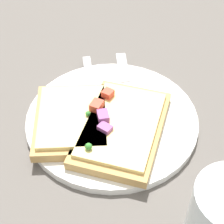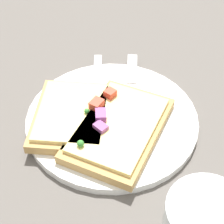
# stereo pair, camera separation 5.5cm
# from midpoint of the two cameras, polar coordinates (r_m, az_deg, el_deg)

# --- Properties ---
(ground_plane) EXTENTS (4.00, 4.00, 0.00)m
(ground_plane) POSITION_cam_midpoint_polar(r_m,az_deg,el_deg) (0.56, 2.78, -1.72)
(ground_plane) COLOR #56514C
(plate) EXTENTS (0.25, 0.25, 0.01)m
(plate) POSITION_cam_midpoint_polar(r_m,az_deg,el_deg) (0.56, 2.80, -1.30)
(plate) COLOR white
(plate) RESTS_ON ground
(fork) EXTENTS (0.22, 0.10, 0.01)m
(fork) POSITION_cam_midpoint_polar(r_m,az_deg,el_deg) (0.56, 0.25, 0.85)
(fork) COLOR silver
(fork) RESTS_ON plate
(knife) EXTENTS (0.20, 0.08, 0.01)m
(knife) POSITION_cam_midpoint_polar(r_m,az_deg,el_deg) (0.60, 5.61, 3.56)
(knife) COLOR silver
(knife) RESTS_ON plate
(pizza_slice_main) EXTENTS (0.18, 0.12, 0.03)m
(pizza_slice_main) POSITION_cam_midpoint_polar(r_m,az_deg,el_deg) (0.52, 4.00, -2.58)
(pizza_slice_main) COLOR tan
(pizza_slice_main) RESTS_ON plate
(pizza_slice_corner) EXTENTS (0.16, 0.14, 0.03)m
(pizza_slice_corner) POSITION_cam_midpoint_polar(r_m,az_deg,el_deg) (0.54, -3.21, -0.59)
(pizza_slice_corner) COLOR tan
(pizza_slice_corner) RESTS_ON plate
(crumb_scatter) EXTENTS (0.12, 0.15, 0.01)m
(crumb_scatter) POSITION_cam_midpoint_polar(r_m,az_deg,el_deg) (0.50, 5.41, -6.13)
(crumb_scatter) COLOR #A2814B
(crumb_scatter) RESTS_ON plate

